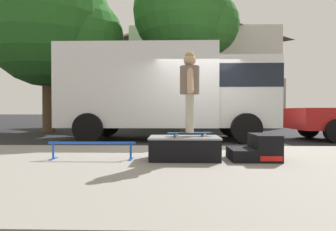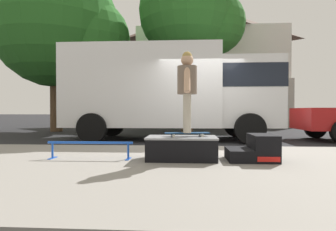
{
  "view_description": "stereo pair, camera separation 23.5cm",
  "coord_description": "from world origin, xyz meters",
  "px_view_note": "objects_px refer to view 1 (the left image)",
  "views": [
    {
      "loc": [
        -0.67,
        -7.52,
        0.97
      ],
      "look_at": [
        -0.84,
        -1.26,
        0.87
      ],
      "focal_mm": 30.92,
      "sensor_mm": 36.0,
      "label": 1
    },
    {
      "loc": [
        -0.43,
        -7.51,
        0.97
      ],
      "look_at": [
        -0.84,
        -1.26,
        0.87
      ],
      "focal_mm": 30.92,
      "sensor_mm": 36.0,
      "label": 2
    }
  ],
  "objects_px": {
    "street_tree_neighbour": "(187,16)",
    "kicker_ramp": "(257,149)",
    "box_truck": "(169,89)",
    "skateboard": "(190,133)",
    "skater_kid": "(190,85)",
    "grind_rail": "(92,146)",
    "skate_box": "(184,147)",
    "street_tree_main": "(56,27)"
  },
  "relations": [
    {
      "from": "street_tree_main",
      "to": "street_tree_neighbour",
      "type": "bearing_deg",
      "value": 0.72
    },
    {
      "from": "skateboard",
      "to": "street_tree_neighbour",
      "type": "xyz_separation_m",
      "value": [
        0.26,
        8.28,
        4.77
      ]
    },
    {
      "from": "skate_box",
      "to": "street_tree_main",
      "type": "height_order",
      "value": "street_tree_main"
    },
    {
      "from": "skate_box",
      "to": "box_truck",
      "type": "xyz_separation_m",
      "value": [
        -0.4,
        4.7,
        1.37
      ]
    },
    {
      "from": "grind_rail",
      "to": "skater_kid",
      "type": "xyz_separation_m",
      "value": [
        1.71,
        0.07,
        1.07
      ]
    },
    {
      "from": "box_truck",
      "to": "kicker_ramp",
      "type": "bearing_deg",
      "value": -70.56
    },
    {
      "from": "skateboard",
      "to": "box_truck",
      "type": "height_order",
      "value": "box_truck"
    },
    {
      "from": "kicker_ramp",
      "to": "skater_kid",
      "type": "bearing_deg",
      "value": 177.67
    },
    {
      "from": "street_tree_neighbour",
      "to": "skater_kid",
      "type": "bearing_deg",
      "value": -91.78
    },
    {
      "from": "grind_rail",
      "to": "street_tree_main",
      "type": "xyz_separation_m",
      "value": [
        -4.1,
        8.28,
        4.48
      ]
    },
    {
      "from": "skate_box",
      "to": "street_tree_main",
      "type": "distance_m",
      "value": 11.0
    },
    {
      "from": "skater_kid",
      "to": "street_tree_neighbour",
      "type": "xyz_separation_m",
      "value": [
        0.26,
        8.28,
        3.92
      ]
    },
    {
      "from": "grind_rail",
      "to": "street_tree_main",
      "type": "relative_size",
      "value": 0.19
    },
    {
      "from": "skate_box",
      "to": "box_truck",
      "type": "bearing_deg",
      "value": 94.85
    },
    {
      "from": "grind_rail",
      "to": "street_tree_neighbour",
      "type": "height_order",
      "value": "street_tree_neighbour"
    },
    {
      "from": "street_tree_neighbour",
      "to": "grind_rail",
      "type": "bearing_deg",
      "value": -103.26
    },
    {
      "from": "grind_rail",
      "to": "box_truck",
      "type": "distance_m",
      "value": 5.06
    },
    {
      "from": "kicker_ramp",
      "to": "street_tree_neighbour",
      "type": "xyz_separation_m",
      "value": [
        -0.91,
        8.33,
        5.04
      ]
    },
    {
      "from": "skater_kid",
      "to": "grind_rail",
      "type": "bearing_deg",
      "value": -177.51
    },
    {
      "from": "skateboard",
      "to": "skater_kid",
      "type": "bearing_deg",
      "value": 0.0
    },
    {
      "from": "box_truck",
      "to": "street_tree_neighbour",
      "type": "height_order",
      "value": "street_tree_neighbour"
    },
    {
      "from": "skate_box",
      "to": "box_truck",
      "type": "relative_size",
      "value": 0.18
    },
    {
      "from": "box_truck",
      "to": "street_tree_neighbour",
      "type": "xyz_separation_m",
      "value": [
        0.75,
        3.63,
        3.64
      ]
    },
    {
      "from": "street_tree_neighbour",
      "to": "kicker_ramp",
      "type": "bearing_deg",
      "value": -83.78
    },
    {
      "from": "kicker_ramp",
      "to": "street_tree_main",
      "type": "relative_size",
      "value": 0.1
    },
    {
      "from": "street_tree_neighbour",
      "to": "box_truck",
      "type": "bearing_deg",
      "value": -101.66
    },
    {
      "from": "skate_box",
      "to": "box_truck",
      "type": "distance_m",
      "value": 4.91
    },
    {
      "from": "grind_rail",
      "to": "street_tree_neighbour",
      "type": "relative_size",
      "value": 0.2
    },
    {
      "from": "skater_kid",
      "to": "street_tree_neighbour",
      "type": "height_order",
      "value": "street_tree_neighbour"
    },
    {
      "from": "grind_rail",
      "to": "skateboard",
      "type": "bearing_deg",
      "value": 2.49
    },
    {
      "from": "skater_kid",
      "to": "box_truck",
      "type": "xyz_separation_m",
      "value": [
        -0.49,
        4.65,
        0.28
      ]
    },
    {
      "from": "kicker_ramp",
      "to": "skateboard",
      "type": "height_order",
      "value": "skateboard"
    },
    {
      "from": "grind_rail",
      "to": "street_tree_main",
      "type": "distance_m",
      "value": 10.27
    },
    {
      "from": "skater_kid",
      "to": "street_tree_main",
      "type": "xyz_separation_m",
      "value": [
        -5.81,
        8.2,
        3.42
      ]
    },
    {
      "from": "street_tree_main",
      "to": "street_tree_neighbour",
      "type": "xyz_separation_m",
      "value": [
        6.07,
        0.08,
        0.5
      ]
    },
    {
      "from": "kicker_ramp",
      "to": "box_truck",
      "type": "distance_m",
      "value": 5.17
    },
    {
      "from": "box_truck",
      "to": "skate_box",
      "type": "bearing_deg",
      "value": -85.15
    },
    {
      "from": "skate_box",
      "to": "skater_kid",
      "type": "height_order",
      "value": "skater_kid"
    },
    {
      "from": "skate_box",
      "to": "street_tree_neighbour",
      "type": "xyz_separation_m",
      "value": [
        0.35,
        8.33,
        5.01
      ]
    },
    {
      "from": "kicker_ramp",
      "to": "street_tree_neighbour",
      "type": "height_order",
      "value": "street_tree_neighbour"
    },
    {
      "from": "street_tree_main",
      "to": "grind_rail",
      "type": "bearing_deg",
      "value": -63.65
    },
    {
      "from": "grind_rail",
      "to": "kicker_ramp",
      "type": "bearing_deg",
      "value": 0.54
    }
  ]
}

